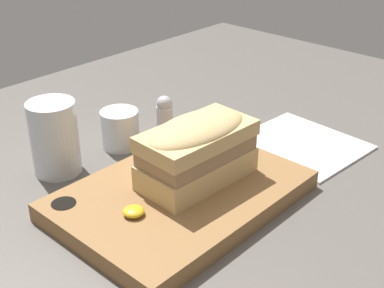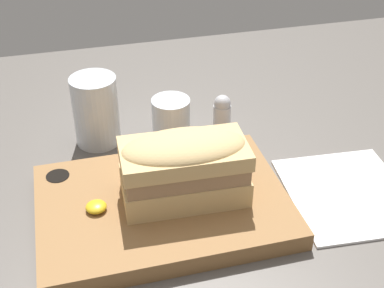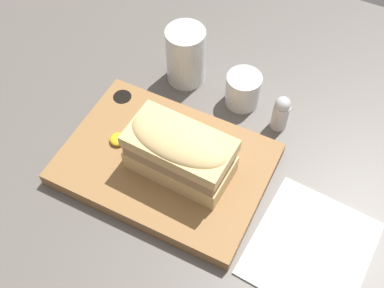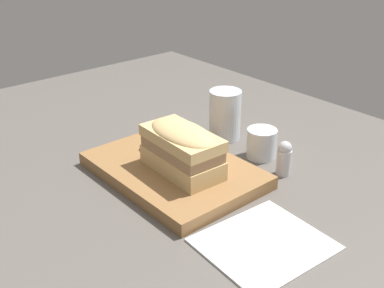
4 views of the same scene
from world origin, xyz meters
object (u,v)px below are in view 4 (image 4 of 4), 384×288
napkin (264,244)px  salt_shaker (284,158)px  wine_glass (261,144)px  serving_board (174,170)px  sandwich (182,147)px  water_glass (225,118)px

napkin → salt_shaker: (-13.05, 20.35, 3.59)cm
napkin → salt_shaker: 24.43cm
napkin → wine_glass: bearing=133.1°
serving_board → salt_shaker: salt_shaker is taller
sandwich → wine_glass: 20.83cm
water_glass → salt_shaker: water_glass is taller
napkin → salt_shaker: size_ratio=2.76×
wine_glass → napkin: (21.29, -22.75, -2.89)cm
wine_glass → salt_shaker: (8.24, -2.41, 0.69)cm
sandwich → water_glass: bearing=114.7°
salt_shaker → serving_board: bearing=-129.1°
sandwich → napkin: 25.32cm
water_glass → wine_glass: 12.48cm
wine_glass → serving_board: bearing=-106.5°
serving_board → sandwich: sandwich is taller
sandwich → salt_shaker: sandwich is taller
serving_board → water_glass: bearing=107.5°
sandwich → water_glass: (-9.62, 20.87, -2.82)cm
serving_board → water_glass: (-6.46, 20.50, 3.73)cm
wine_glass → water_glass: bearing=176.4°
napkin → water_glass: bearing=145.0°
serving_board → napkin: (27.12, -3.03, -1.16)cm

